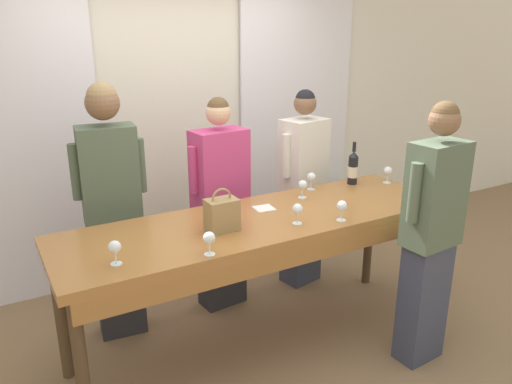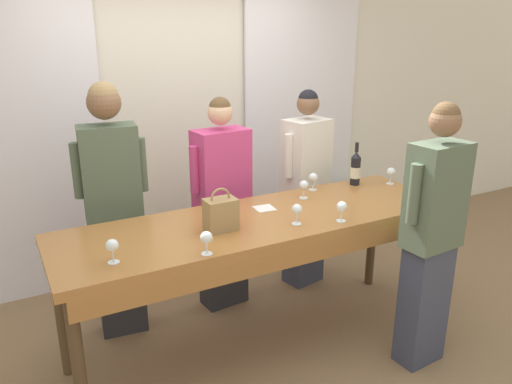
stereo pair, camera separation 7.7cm
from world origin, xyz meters
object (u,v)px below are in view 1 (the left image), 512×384
object	(u,v)px
wine_glass_front_left	(388,172)
guest_cream_sweater	(303,188)
wine_glass_back_left	(209,239)
potted_plant	(346,211)
wine_glass_center_right	(298,210)
tasting_bar	(264,232)
wine_glass_front_right	(216,206)
wine_glass_front_mid	(342,207)
host_pouring	(431,235)
guest_pink_top	(220,205)
wine_glass_back_mid	(303,186)
wine_glass_center_left	(311,178)
guest_olive_jacket	(113,209)
handbag	(222,214)
wine_bottle	(353,168)
wine_glass_center_mid	(115,248)

from	to	relation	value
wine_glass_front_left	guest_cream_sweater	world-z (taller)	guest_cream_sweater
wine_glass_back_left	wine_glass_front_left	bearing A→B (deg)	15.63
guest_cream_sweater	potted_plant	world-z (taller)	guest_cream_sweater
wine_glass_front_left	wine_glass_center_right	world-z (taller)	same
tasting_bar	potted_plant	world-z (taller)	tasting_bar
guest_cream_sweater	wine_glass_front_right	bearing A→B (deg)	-152.77
wine_glass_front_mid	guest_cream_sweater	xyz separation A→B (m)	(0.36, 0.94, -0.20)
wine_glass_front_left	host_pouring	bearing A→B (deg)	-116.22
guest_pink_top	guest_cream_sweater	world-z (taller)	guest_cream_sweater
wine_glass_back_mid	tasting_bar	bearing A→B (deg)	-154.55
wine_glass_center_right	tasting_bar	bearing A→B (deg)	127.03
guest_pink_top	wine_glass_center_left	bearing A→B (deg)	-28.20
wine_glass_front_left	wine_glass_back_left	world-z (taller)	same
guest_pink_top	potted_plant	distance (m)	1.93
wine_glass_back_mid	wine_glass_center_right	bearing A→B (deg)	-128.55
wine_glass_center_right	wine_glass_back_mid	bearing A→B (deg)	51.45
guest_olive_jacket	wine_glass_front_right	bearing A→B (deg)	-45.88
handbag	wine_glass_front_mid	world-z (taller)	handbag
wine_glass_front_left	host_pouring	world-z (taller)	host_pouring
wine_glass_back_mid	host_pouring	bearing A→B (deg)	-64.69
wine_glass_center_left	guest_olive_jacket	xyz separation A→B (m)	(-1.41, 0.33, -0.10)
wine_glass_front_right	handbag	bearing A→B (deg)	-103.87
wine_glass_front_left	wine_glass_front_mid	size ratio (longest dim) A/B	1.00
host_pouring	wine_glass_front_left	bearing A→B (deg)	63.78
wine_glass_front_mid	guest_cream_sweater	size ratio (longest dim) A/B	0.08
tasting_bar	host_pouring	world-z (taller)	host_pouring
wine_glass_front_mid	wine_glass_front_right	size ratio (longest dim) A/B	1.00
handbag	wine_glass_front_mid	bearing A→B (deg)	-17.98
wine_glass_front_mid	wine_glass_back_left	xyz separation A→B (m)	(-0.94, -0.04, 0.00)
guest_olive_jacket	handbag	bearing A→B (deg)	-55.66
wine_bottle	guest_olive_jacket	xyz separation A→B (m)	(-1.78, 0.37, -0.13)
wine_glass_back_left	host_pouring	world-z (taller)	host_pouring
wine_bottle	handbag	distance (m)	1.34
wine_glass_front_right	potted_plant	xyz separation A→B (m)	(2.03, 1.12, -0.78)
wine_glass_front_mid	wine_glass_back_mid	bearing A→B (deg)	85.34
wine_glass_front_right	host_pouring	size ratio (longest dim) A/B	0.08
tasting_bar	wine_glass_front_left	bearing A→B (deg)	8.27
guest_olive_jacket	potted_plant	bearing A→B (deg)	12.89
wine_glass_back_left	guest_olive_jacket	bearing A→B (deg)	105.40
wine_glass_front_right	wine_glass_center_mid	size ratio (longest dim) A/B	1.00
tasting_bar	wine_glass_front_left	xyz separation A→B (m)	(1.24, 0.18, 0.18)
wine_glass_front_left	guest_olive_jacket	distance (m)	2.09
wine_bottle	potted_plant	world-z (taller)	wine_bottle
handbag	tasting_bar	bearing A→B (deg)	6.83
wine_glass_front_left	host_pouring	distance (m)	0.91
wine_glass_center_mid	guest_olive_jacket	xyz separation A→B (m)	(0.20, 0.84, -0.10)
wine_glass_back_mid	handbag	bearing A→B (deg)	-161.81
wine_glass_center_left	wine_glass_back_mid	xyz separation A→B (m)	(-0.17, -0.13, 0.00)
guest_olive_jacket	wine_glass_front_left	bearing A→B (deg)	-13.43
guest_olive_jacket	wine_glass_back_mid	bearing A→B (deg)	-19.95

